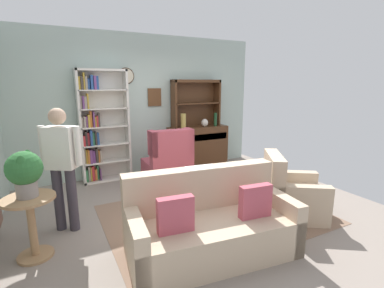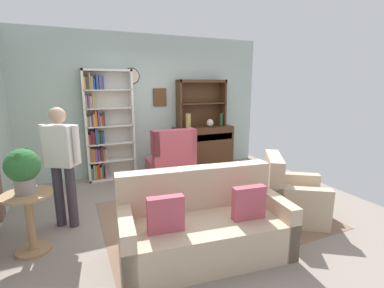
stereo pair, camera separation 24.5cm
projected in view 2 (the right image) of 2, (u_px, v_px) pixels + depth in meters
name	position (u px, v px, depth m)	size (l,w,h in m)	color
ground_plane	(191.00, 210.00, 4.18)	(5.40, 4.60, 0.02)	gray
wall_back	(150.00, 105.00, 5.79)	(5.00, 0.09, 2.80)	#ADC1B7
area_rug	(213.00, 215.00, 3.99)	(2.99, 2.17, 0.01)	#846651
bookshelf	(105.00, 127.00, 5.33)	(0.90, 0.30, 2.10)	silver
sideboard	(203.00, 145.00, 6.17)	(1.30, 0.45, 0.92)	#4C2D19
sideboard_hutch	(201.00, 97.00, 6.05)	(1.10, 0.26, 1.00)	#4C2D19
vase_tall	(188.00, 121.00, 5.83)	(0.11, 0.11, 0.31)	tan
vase_round	(210.00, 123.00, 6.06)	(0.15, 0.15, 0.17)	beige
bottle_wine	(221.00, 120.00, 6.13)	(0.07, 0.07, 0.29)	#194223
couch_floral	(203.00, 226.00, 3.06)	(1.89, 1.05, 0.90)	#C6AD8E
armchair_floral	(291.00, 198.00, 3.87)	(1.06, 1.06, 0.88)	#C6AD8E
wingback_chair	(171.00, 163.00, 5.20)	(0.81, 0.83, 1.05)	#B74C5B
plant_stand	(29.00, 216.00, 3.05)	(0.52, 0.52, 0.69)	#A87F56
potted_plant_large	(23.00, 168.00, 2.95)	(0.35, 0.35, 0.49)	gray
person_reading	(62.00, 159.00, 3.51)	(0.48, 0.35, 1.56)	#38333D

